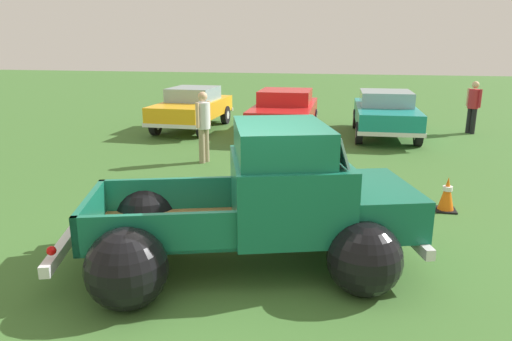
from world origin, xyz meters
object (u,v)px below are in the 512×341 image
spectator_1 (473,104)px  lane_cone_0 (447,194)px  show_car_0 (193,107)px  spectator_0 (203,122)px  show_car_1 (285,110)px  show_car_2 (385,112)px  vintage_pickup_truck (268,210)px

spectator_1 → lane_cone_0: (-2.16, -7.96, -0.67)m
show_car_0 → spectator_0: spectator_0 is taller
spectator_0 → lane_cone_0: spectator_0 is taller
show_car_0 → show_car_1: (3.26, -0.26, 0.01)m
lane_cone_0 → show_car_1: bearing=120.2°
show_car_1 → spectator_0: size_ratio=2.42×
spectator_1 → show_car_0: bearing=144.2°
show_car_1 → show_car_2: size_ratio=1.00×
vintage_pickup_truck → show_car_0: 10.49m
show_car_0 → show_car_1: size_ratio=0.97×
vintage_pickup_truck → spectator_1: (4.95, 10.57, 0.22)m
show_car_0 → lane_cone_0: size_ratio=6.63×
show_car_0 → spectator_0: 4.79m
show_car_1 → vintage_pickup_truck: bearing=5.7°
spectator_1 → vintage_pickup_truck: bearing=-157.2°
show_car_1 → lane_cone_0: size_ratio=6.80×
vintage_pickup_truck → lane_cone_0: (2.79, 2.61, -0.45)m
show_car_0 → show_car_2: (6.46, 0.01, 0.00)m
show_car_1 → show_car_2: same height
spectator_0 → show_car_1: bearing=-88.4°
vintage_pickup_truck → lane_cone_0: bearing=26.0°
show_car_0 → show_car_1: bearing=86.9°
vintage_pickup_truck → spectator_0: size_ratio=2.81×
vintage_pickup_truck → show_car_0: vintage_pickup_truck is taller
show_car_0 → vintage_pickup_truck: bearing=25.9°
spectator_0 → lane_cone_0: size_ratio=2.81×
show_car_1 → show_car_0: bearing=-95.5°
lane_cone_0 → spectator_0: bearing=154.8°
vintage_pickup_truck → show_car_1: bearing=79.6°
show_car_0 → show_car_1: same height
spectator_0 → spectator_1: (7.49, 5.45, -0.04)m
vintage_pickup_truck → lane_cone_0: 3.85m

